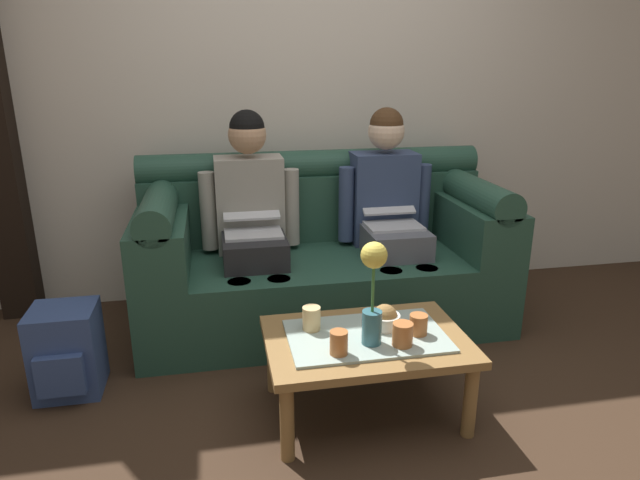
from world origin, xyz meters
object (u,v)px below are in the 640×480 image
cup_near_left (403,334)px  cup_far_center (339,343)px  snack_bowl (385,319)px  cup_far_left (418,324)px  person_left (251,214)px  person_right (389,208)px  coffee_table (366,347)px  backpack_left (67,351)px  couch (321,258)px  flower_vase (373,288)px  cup_near_right (311,318)px

cup_near_left → cup_far_center: (-0.27, -0.02, 0.00)m
snack_bowl → cup_far_left: 0.15m
person_left → snack_bowl: (0.49, -0.92, -0.24)m
snack_bowl → cup_near_left: (0.02, -0.16, 0.01)m
snack_bowl → person_right: bearing=71.8°
coffee_table → backpack_left: size_ratio=2.05×
couch → snack_bowl: bearing=-84.1°
snack_bowl → backpack_left: 1.46m
cup_near_left → coffee_table: bearing=135.9°
flower_vase → cup_far_center: size_ratio=4.48×
cup_near_left → cup_near_right: 0.39m
person_left → cup_near_right: bearing=-78.4°
coffee_table → cup_far_center: size_ratio=8.75×
backpack_left → couch: bearing=23.1°
backpack_left → cup_far_center: bearing=-25.6°
coffee_table → cup_near_right: 0.26m
person_left → cup_far_center: 1.15m
cup_far_left → cup_near_left: bearing=-140.6°
person_left → cup_far_center: person_left is taller
backpack_left → cup_near_right: bearing=-16.7°
snack_bowl → cup_near_right: (-0.31, 0.04, 0.01)m
couch → person_right: person_right is taller
cup_far_left → cup_far_center: bearing=-164.8°
person_left → snack_bowl: person_left is taller
cup_near_left → person_right: bearing=75.5°
backpack_left → flower_vase: bearing=-20.7°
flower_vase → cup_near_right: 0.34m
snack_bowl → cup_far_left: bearing=-34.8°
cup_far_center → cup_far_left: cup_far_center is taller
coffee_table → cup_far_left: 0.24m
person_left → coffee_table: 1.10m
person_right → backpack_left: 1.84m
flower_vase → cup_far_center: (-0.15, -0.06, -0.19)m
person_right → coffee_table: person_right is taller
snack_bowl → coffee_table: bearing=-152.2°
couch → person_left: bearing=-179.6°
couch → flower_vase: couch is taller
cup_near_right → cup_far_left: size_ratio=1.19×
person_left → snack_bowl: 1.07m
couch → cup_far_center: (-0.15, -1.11, 0.05)m
couch → person_right: 0.49m
cup_far_left → cup_near_right: bearing=163.8°
snack_bowl → cup_far_left: snack_bowl is taller
coffee_table → cup_far_left: cup_far_left is taller
person_left → cup_far_left: bearing=-58.6°
flower_vase → backpack_left: flower_vase is taller
person_right → cup_far_left: size_ratio=14.15×
couch → coffee_table: couch is taller
person_right → backpack_left: (-1.70, -0.55, -0.45)m
couch → person_left: 0.49m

